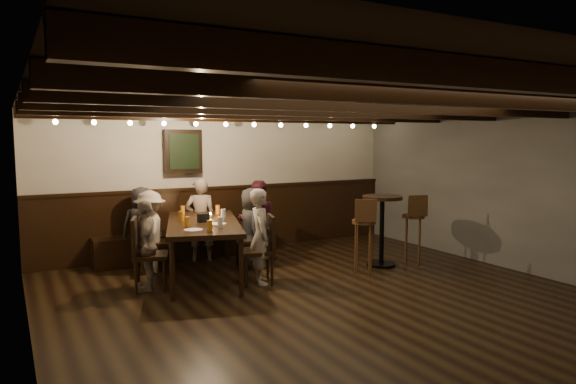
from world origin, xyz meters
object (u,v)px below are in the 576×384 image
person_right_near (252,228)px  bar_stool_left (364,245)px  chair_left_near (153,253)px  person_bench_left (142,226)px  person_bench_right (257,220)px  chair_right_far (259,263)px  person_left_near (150,232)px  dining_table (203,226)px  person_bench_centre (201,219)px  person_right_far (261,236)px  high_top_table (382,220)px  chair_left_far (149,268)px  chair_right_near (250,250)px  bar_stool_right (413,238)px  person_left_far (146,245)px

person_right_near → bar_stool_left: 1.70m
chair_left_near → person_bench_left: 0.59m
person_bench_right → bar_stool_left: size_ratio=1.17×
chair_right_far → person_left_near: size_ratio=0.77×
chair_right_far → dining_table: bearing=58.0°
person_bench_centre → person_right_far: person_bench_centre is taller
chair_right_far → person_bench_right: 1.41m
person_bench_centre → high_top_table: (2.33, -1.69, 0.05)m
chair_left_far → person_right_far: person_right_far is taller
chair_right_near → high_top_table: size_ratio=0.80×
person_bench_centre → chair_right_near: bearing=140.1°
chair_right_far → person_right_near: size_ratio=0.76×
chair_left_far → high_top_table: bearing=99.5°
person_bench_centre → person_right_near: size_ratio=1.09×
person_bench_right → dining_table: bearing=45.0°
chair_right_far → bar_stool_right: bar_stool_right is taller
chair_left_near → person_right_far: size_ratio=0.71×
chair_right_far → high_top_table: size_ratio=0.85×
chair_right_near → high_top_table: bearing=-99.1°
bar_stool_right → chair_left_near: bearing=178.1°
person_bench_right → person_right_far: (-0.54, -1.24, 0.00)m
chair_right_far → high_top_table: bearing=-73.9°
person_right_near → high_top_table: (1.79, -0.89, 0.10)m
dining_table → chair_left_far: bearing=-148.0°
chair_left_far → chair_right_near: (1.64, 0.43, -0.02)m
high_top_table → person_bench_left: bearing=150.7°
chair_left_far → person_right_near: 1.75m
person_bench_centre → person_bench_right: 0.91m
chair_left_near → chair_left_far: chair_left_far is taller
chair_left_far → person_left_far: size_ratio=0.80×
chair_right_far → person_right_far: 0.36m
person_bench_right → high_top_table: 1.98m
bar_stool_right → person_left_far: bearing=-169.0°
person_left_near → chair_right_far: bearing=58.5°
person_right_near → person_right_far: 0.90m
chair_right_near → person_right_far: 0.98m
chair_right_far → bar_stool_right: bearing=-77.1°
chair_right_near → person_right_near: bearing=-90.0°
person_left_far → chair_right_far: bearing=90.0°
bar_stool_left → chair_right_far: bearing=-159.8°
person_right_near → person_bench_left: bearing=74.7°
chair_right_far → person_right_far: size_ratio=0.72×
person_bench_centre → high_top_table: 2.88m
person_left_near → person_bench_left: bearing=-161.6°
person_bench_right → person_right_far: same height
high_top_table → person_bench_right: bearing=139.8°
person_right_far → person_bench_centre: bearing=26.6°
high_top_table → chair_right_far: bearing=178.8°
chair_left_far → person_right_near: size_ratio=0.77×
bar_stool_left → person_left_near: bearing=179.5°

